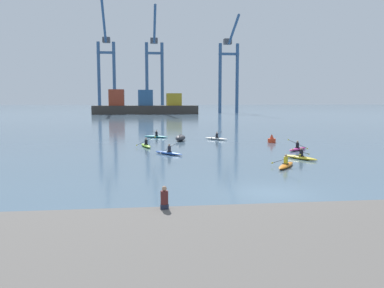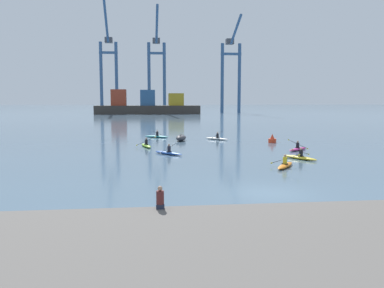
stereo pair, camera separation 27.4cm
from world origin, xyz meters
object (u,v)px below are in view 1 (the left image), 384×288
Objects in this scene: gantry_crane_east_mid at (229,66)px; channel_buoy at (272,139)px; kayak_lime at (146,145)px; kayak_orange at (286,165)px; kayak_teal at (156,136)px; gantry_crane_west at (106,64)px; capsized_dinghy at (180,138)px; seated_onlooker at (164,199)px; container_barge at (145,106)px; kayak_magenta at (298,149)px; kayak_yellow at (300,157)px; kayak_white at (216,138)px; kayak_blue at (169,153)px; gantry_crane_west_mid at (154,65)px.

gantry_crane_east_mid is 33.43× the size of channel_buoy.
kayak_orange is at bearing -54.63° from kayak_lime.
gantry_crane_east_mid is 103.49m from kayak_teal.
gantry_crane_west is 112.31m from capsized_dinghy.
seated_onlooker is (14.31, -141.57, -17.45)m from gantry_crane_west.
container_barge is at bearing 94.75° from kayak_orange.
kayak_magenta is (14.12, -105.47, -2.65)m from container_barge.
gantry_crane_east_mid reaches higher than kayak_magenta.
kayak_yellow is 4.52m from kayak_orange.
container_barge is at bearing 89.77° from kayak_lime.
gantry_crane_east_mid reaches higher than kayak_white.
gantry_crane_west is at bearing 97.40° from kayak_blue.
kayak_yellow is at bearing -62.46° from capsized_dinghy.
container_barge is 106.98m from kayak_blue.
kayak_magenta is 15.26m from kayak_lime.
channel_buoy is 15.09m from kayak_teal.
kayak_teal reaches higher than capsized_dinghy.
gantry_crane_west is 143.36m from seated_onlooker.
gantry_crane_west_mid reaches higher than kayak_magenta.
kayak_orange is (9.54, -114.80, -2.65)m from container_barge.
kayak_teal is at bearing 121.62° from capsized_dinghy.
kayak_teal is at bearing 82.46° from kayak_lime.
kayak_white is at bearing 143.96° from channel_buoy.
kayak_lime is at bearing -170.09° from channel_buoy.
kayak_magenta reaches higher than kayak_blue.
gantry_crane_east_mid reaches higher than seated_onlooker.
gantry_crane_west_mid is at bearing 87.82° from kayak_lime.
container_barge is at bearing 90.84° from kayak_blue.
kayak_lime is 1.09× the size of kayak_orange.
kayak_yellow is (8.17, -125.04, -18.12)m from gantry_crane_west_mid.
gantry_crane_east_mid is 9.69× the size of kayak_lime.
capsized_dinghy is (17.93, -109.38, -18.12)m from gantry_crane_west.
channel_buoy is 0.34× the size of kayak_white.
container_barge is 106.45m from kayak_magenta.
capsized_dinghy is 0.86× the size of kayak_teal.
kayak_lime is (-31.86, -107.67, -17.28)m from gantry_crane_east_mid.
kayak_blue reaches higher than kayak_yellow.
kayak_lime is 1.18× the size of kayak_white.
gantry_crane_west_mid is at bearing -1.38° from gantry_crane_west.
kayak_white is 0.93× the size of kayak_orange.
kayak_blue is (15.75, -121.32, -18.30)m from gantry_crane_west.
capsized_dinghy is 10.66m from channel_buoy.
kayak_yellow is at bearing 53.28° from seated_onlooker.
container_barge is 10.50× the size of kayak_lime.
seated_onlooker reaches higher than channel_buoy.
container_barge is 11.02× the size of kayak_yellow.
kayak_orange is at bearing -70.56° from kayak_teal.
gantry_crane_east_mid is 105.13m from kayak_white.
gantry_crane_east_mid is at bearing 73.52° from kayak_lime.
kayak_white is (4.26, -108.13, -18.12)m from gantry_crane_west_mid.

